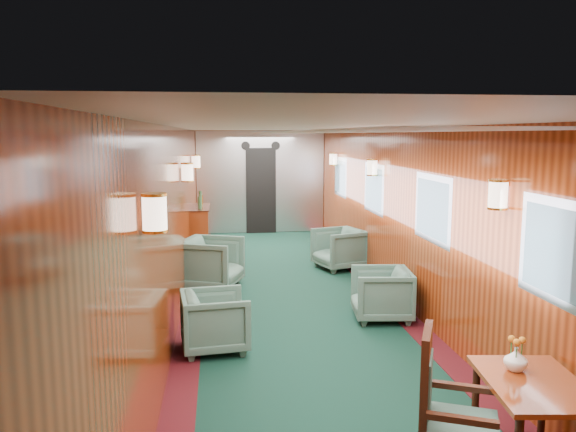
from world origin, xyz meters
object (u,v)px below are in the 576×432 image
object	(u,v)px
armchair_left_near	(215,321)
armchair_right_far	(339,249)
armchair_left_far	(211,263)
armchair_right_near	(381,294)
dining_table	(533,397)
side_chair	(445,405)
credenza	(200,233)

from	to	relation	value
armchair_left_near	armchair_right_far	distance (m)	4.06
armchair_left_far	armchair_right_near	bearing A→B (deg)	-108.67
armchair_right_near	armchair_left_near	bearing A→B (deg)	-63.23
armchair_right_far	dining_table	bearing A→B (deg)	-17.90
dining_table	side_chair	bearing A→B (deg)	-165.95
armchair_left_near	armchair_right_near	xyz separation A→B (m)	(2.07, 0.77, 0.00)
armchair_right_near	armchair_right_far	size ratio (longest dim) A/B	0.93
dining_table	armchair_right_near	bearing A→B (deg)	98.30
armchair_left_far	armchair_right_far	xyz separation A→B (m)	(2.18, 0.97, -0.03)
side_chair	armchair_left_far	distance (m)	5.35
side_chair	armchair_left_near	world-z (taller)	side_chair
credenza	armchair_right_near	size ratio (longest dim) A/B	1.79
credenza	armchair_right_far	size ratio (longest dim) A/B	1.66
side_chair	armchair_left_far	xyz separation A→B (m)	(-1.56, 5.12, -0.20)
armchair_left_near	armchair_right_near	distance (m)	2.21
dining_table	armchair_left_far	size ratio (longest dim) A/B	1.14
armchair_left_near	armchair_left_far	world-z (taller)	armchair_left_far
armchair_right_near	credenza	bearing A→B (deg)	-140.56
side_chair	armchair_right_far	size ratio (longest dim) A/B	1.40
dining_table	armchair_left_far	distance (m)	5.50
armchair_left_far	armchair_right_near	world-z (taller)	armchair_left_far
armchair_right_far	armchair_right_near	bearing A→B (deg)	-19.09
side_chair	armchair_left_far	world-z (taller)	side_chair
dining_table	armchair_right_far	xyz separation A→B (m)	(-0.03, 6.01, -0.21)
armchair_right_near	armchair_right_far	xyz separation A→B (m)	(0.04, 2.70, 0.03)
side_chair	armchair_right_far	bearing A→B (deg)	108.27
side_chair	armchair_left_near	size ratio (longest dim) A/B	1.53
credenza	armchair_left_far	xyz separation A→B (m)	(0.23, -1.90, -0.13)
credenza	armchair_right_near	xyz separation A→B (m)	(2.36, -3.63, -0.19)
credenza	armchair_left_far	bearing A→B (deg)	-83.18
credenza	armchair_left_far	world-z (taller)	credenza
side_chair	credenza	distance (m)	7.24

